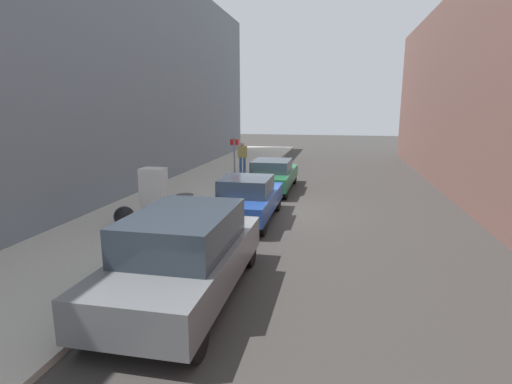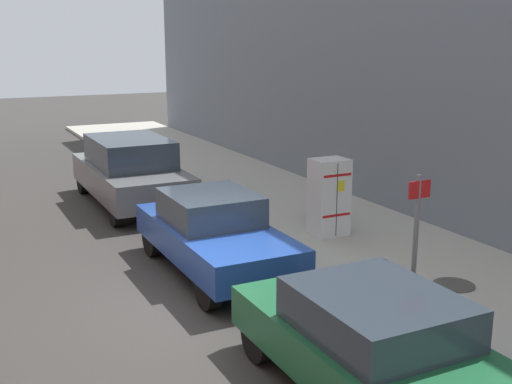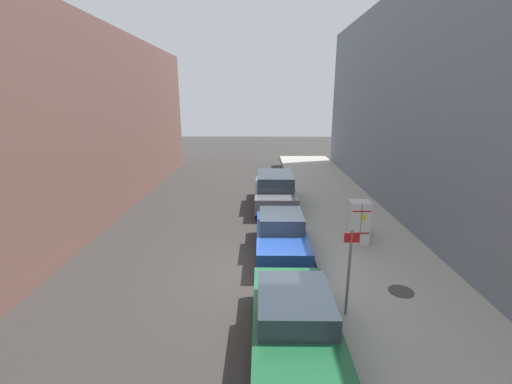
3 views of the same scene
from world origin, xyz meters
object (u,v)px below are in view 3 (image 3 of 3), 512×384
at_px(parked_sedan_green, 295,325).
at_px(discarded_refrigerator, 358,222).
at_px(trash_bag, 362,225).
at_px(parked_suv_gray, 275,190).
at_px(street_sign_post, 349,268).
at_px(parked_hatchback_blue, 281,234).

bearing_deg(parked_sedan_green, discarded_refrigerator, -117.09).
relative_size(trash_bag, parked_sedan_green, 0.13).
xyz_separation_m(trash_bag, parked_sedan_green, (3.40, 6.78, 0.27)).
distance_m(discarded_refrigerator, parked_suv_gray, 5.61).
xyz_separation_m(discarded_refrigerator, street_sign_post, (1.51, 4.49, 0.48)).
distance_m(discarded_refrigerator, parked_sedan_green, 6.42).
bearing_deg(trash_bag, street_sign_post, 70.40).
bearing_deg(parked_suv_gray, discarded_refrigerator, 121.35).
relative_size(trash_bag, parked_suv_gray, 0.13).
xyz_separation_m(trash_bag, parked_suv_gray, (3.40, -3.72, 0.46)).
height_order(trash_bag, parked_hatchback_blue, parked_hatchback_blue).
relative_size(discarded_refrigerator, parked_suv_gray, 0.34).
bearing_deg(trash_bag, parked_suv_gray, -47.62).
relative_size(parked_hatchback_blue, parked_sedan_green, 0.89).
bearing_deg(parked_hatchback_blue, street_sign_post, 110.42).
bearing_deg(discarded_refrigerator, parked_hatchback_blue, 13.39).
distance_m(parked_suv_gray, parked_hatchback_blue, 5.49).
xyz_separation_m(street_sign_post, parked_hatchback_blue, (1.41, -3.80, -0.67)).
xyz_separation_m(discarded_refrigerator, parked_suv_gray, (2.92, -4.79, -0.05)).
distance_m(street_sign_post, trash_bag, 5.99).
height_order(trash_bag, parked_sedan_green, parked_sedan_green).
height_order(discarded_refrigerator, parked_suv_gray, discarded_refrigerator).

